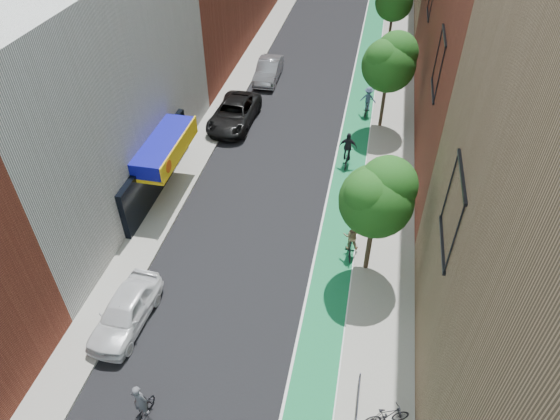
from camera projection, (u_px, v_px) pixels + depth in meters
The scene contains 14 objects.
bike_lane at pixel (359, 111), 37.14m from camera, with size 2.00×68.00×0.01m, color #137031.
sidewalk_left at pixel (230, 97), 38.63m from camera, with size 2.00×68.00×0.15m, color gray.
sidewalk_right at pixel (393, 113), 36.72m from camera, with size 3.00×68.00×0.15m, color gray.
building_left_white at pixel (71, 92), 26.59m from camera, with size 8.00×20.00×12.00m, color silver.
tree_near at pixel (378, 196), 21.94m from camera, with size 3.40×3.36×6.42m.
tree_mid at pixel (390, 61), 32.26m from camera, with size 3.55×3.53×6.74m.
parked_car_white at pixel (125, 311), 21.94m from camera, with size 1.83×4.56×1.55m, color white.
parked_car_black at pixel (234, 113), 35.22m from camera, with size 2.74×5.93×1.65m, color black.
parked_car_silver at pixel (268, 70), 40.64m from camera, with size 1.71×4.91×1.62m, color gray.
cyclist_lead at pixel (141, 409), 18.57m from camera, with size 0.78×1.71×2.06m.
cyclist_lane_near at pixel (351, 241), 25.23m from camera, with size 0.89×1.87×2.05m.
cyclist_lane_mid at pixel (347, 153), 31.31m from camera, with size 1.13×1.75×2.24m.
cyclist_lane_far at pixel (368, 103), 36.24m from camera, with size 1.20×1.89×2.08m.
parked_bike_mid at pixel (387, 416), 18.38m from camera, with size 0.50×1.76×1.06m, color black.
Camera 1 is at (4.85, -7.64, 18.36)m, focal length 32.00 mm.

